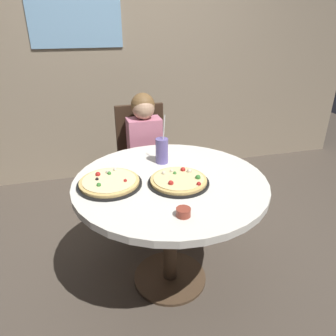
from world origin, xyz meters
TOP-DOWN VIEW (x-y plane):
  - ground_plane at (0.00, 0.00)m, footprint 8.00×8.00m
  - wall_with_window at (-0.00, 1.77)m, footprint 5.20×0.14m
  - dining_table at (0.00, 0.00)m, footprint 1.11×1.11m
  - chair_wooden at (-0.00, 0.88)m, footprint 0.41×0.41m
  - diner_child at (0.00, 0.69)m, footprint 0.26×0.42m
  - pizza_veggie at (-0.34, 0.02)m, footprint 0.36×0.36m
  - pizza_cheese at (0.03, -0.06)m, footprint 0.34×0.34m
  - soda_cup at (0.01, 0.24)m, footprint 0.08×0.08m
  - sauce_bowl at (-0.04, -0.37)m, footprint 0.07×0.07m

SIDE VIEW (x-z plane):
  - ground_plane at x=0.00m, z-range 0.00..0.00m
  - diner_child at x=0.00m, z-range -0.06..1.02m
  - chair_wooden at x=0.00m, z-range 0.06..1.01m
  - dining_table at x=0.00m, z-range 0.27..1.02m
  - pizza_veggie at x=-0.34m, z-range 0.74..0.79m
  - pizza_cheese at x=0.03m, z-range 0.74..0.79m
  - sauce_bowl at x=-0.04m, z-range 0.75..0.79m
  - soda_cup at x=0.01m, z-range 0.68..0.98m
  - wall_with_window at x=0.00m, z-range 0.00..2.90m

